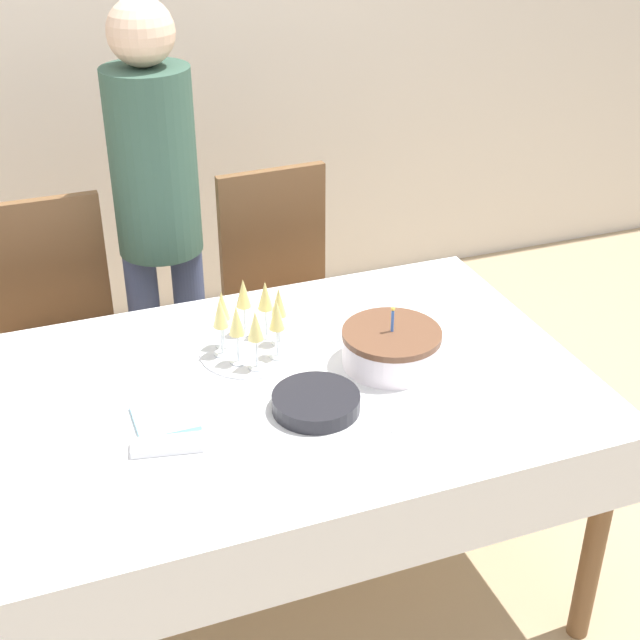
% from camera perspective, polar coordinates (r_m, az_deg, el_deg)
% --- Properties ---
extents(ground_plane, '(12.00, 12.00, 0.00)m').
position_cam_1_polar(ground_plane, '(2.80, -4.33, -17.20)').
color(ground_plane, tan).
extents(wall_back, '(8.00, 0.05, 2.70)m').
position_cam_1_polar(wall_back, '(3.84, -13.72, 18.45)').
color(wall_back, silver).
rests_on(wall_back, ground_plane).
extents(dining_table, '(1.82, 1.06, 0.74)m').
position_cam_1_polar(dining_table, '(2.38, -4.91, -6.60)').
color(dining_table, white).
rests_on(dining_table, ground_plane).
extents(dining_chair_far_left, '(0.42, 0.42, 0.97)m').
position_cam_1_polar(dining_chair_far_left, '(3.10, -16.42, -0.77)').
color(dining_chair_far_left, brown).
rests_on(dining_chair_far_left, ground_plane).
extents(dining_chair_far_right, '(0.44, 0.44, 0.97)m').
position_cam_1_polar(dining_chair_far_right, '(3.22, -2.27, 1.72)').
color(dining_chair_far_right, brown).
rests_on(dining_chair_far_right, ground_plane).
extents(birthday_cake, '(0.27, 0.27, 0.18)m').
position_cam_1_polar(birthday_cake, '(2.41, 4.58, -1.76)').
color(birthday_cake, white).
rests_on(birthday_cake, dining_table).
extents(champagne_tray, '(0.28, 0.28, 0.18)m').
position_cam_1_polar(champagne_tray, '(2.44, -4.48, -0.09)').
color(champagne_tray, silver).
rests_on(champagne_tray, dining_table).
extents(plate_stack_main, '(0.22, 0.22, 0.04)m').
position_cam_1_polar(plate_stack_main, '(2.24, -0.26, -5.28)').
color(plate_stack_main, black).
rests_on(plate_stack_main, dining_table).
extents(cake_knife, '(0.29, 0.12, 0.00)m').
position_cam_1_polar(cake_knife, '(2.26, 7.40, -5.72)').
color(cake_knife, silver).
rests_on(cake_knife, dining_table).
extents(fork_pile, '(0.18, 0.09, 0.02)m').
position_cam_1_polar(fork_pile, '(2.15, -9.75, -7.90)').
color(fork_pile, silver).
rests_on(fork_pile, dining_table).
extents(napkin_pile, '(0.15, 0.15, 0.01)m').
position_cam_1_polar(napkin_pile, '(2.24, -9.90, -6.16)').
color(napkin_pile, '#8CC6E0').
rests_on(napkin_pile, dining_table).
extents(person_standing, '(0.28, 0.28, 1.58)m').
position_cam_1_polar(person_standing, '(2.99, -10.40, 7.69)').
color(person_standing, '#3F4C72').
rests_on(person_standing, ground_plane).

